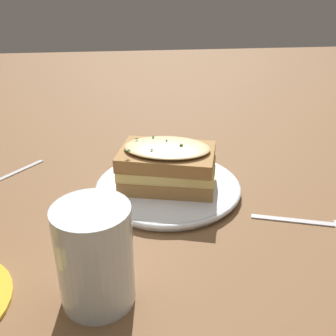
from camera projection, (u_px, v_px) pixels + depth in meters
name	position (u px, v px, depth m)	size (l,w,h in m)	color
ground_plane	(179.00, 187.00, 0.64)	(2.40, 2.40, 0.00)	brown
dinner_plate	(168.00, 187.00, 0.62)	(0.23, 0.23, 0.01)	white
sandwich	(168.00, 165.00, 0.60)	(0.16, 0.13, 0.07)	#A37542
water_glass	(95.00, 256.00, 0.40)	(0.08, 0.08, 0.11)	silver
fork	(335.00, 224.00, 0.54)	(0.18, 0.07, 0.00)	silver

